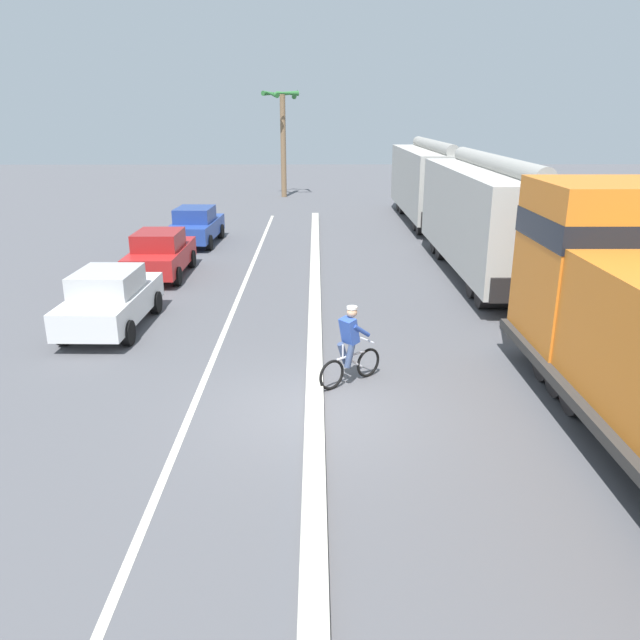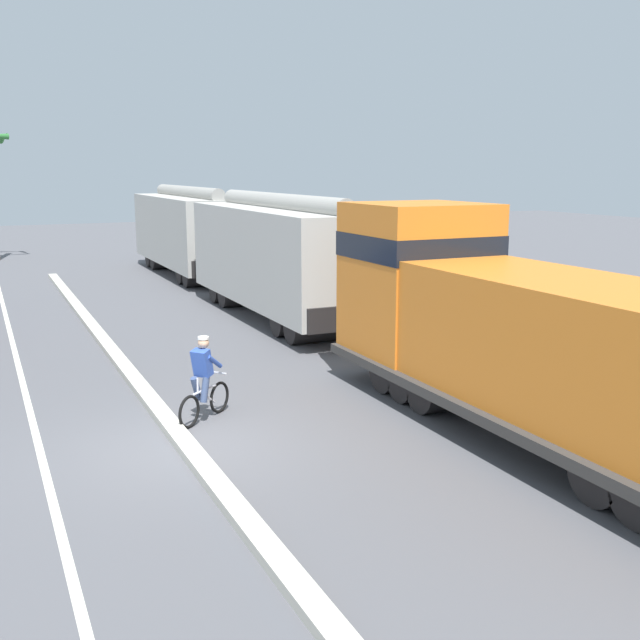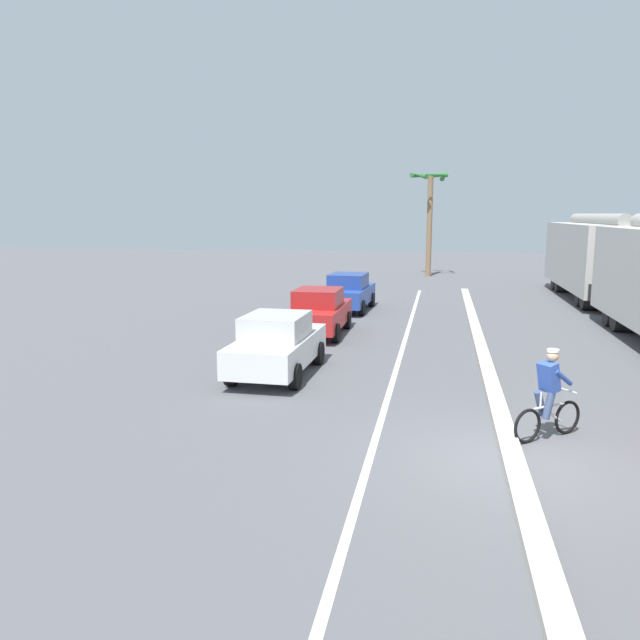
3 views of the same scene
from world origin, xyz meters
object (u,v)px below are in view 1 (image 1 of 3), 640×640
(parked_car_red, at_px, (161,254))
(parked_car_blue, at_px, (196,226))
(cyclist, at_px, (350,348))
(palm_tree_near, at_px, (283,119))
(hopper_car_lead, at_px, (490,218))
(hopper_car_middle, at_px, (431,182))
(parked_car_white, at_px, (111,299))

(parked_car_red, bearing_deg, parked_car_blue, 87.85)
(cyclist, bearing_deg, palm_tree_near, 95.33)
(hopper_car_lead, height_order, palm_tree_near, palm_tree_near)
(hopper_car_middle, height_order, parked_car_red, hopper_car_middle)
(cyclist, relative_size, palm_tree_near, 0.24)
(hopper_car_middle, distance_m, cyclist, 21.46)
(hopper_car_lead, bearing_deg, parked_car_white, -154.26)
(parked_car_blue, xyz_separation_m, cyclist, (5.96, -14.91, 0.00))
(parked_car_red, xyz_separation_m, palm_tree_near, (3.28, 21.79, 4.24))
(hopper_car_lead, distance_m, parked_car_white, 12.79)
(parked_car_blue, bearing_deg, hopper_car_middle, 27.48)
(hopper_car_middle, relative_size, palm_tree_near, 1.51)
(cyclist, distance_m, palm_tree_near, 31.44)
(parked_car_white, height_order, parked_car_blue, same)
(hopper_car_middle, xyz_separation_m, palm_tree_near, (-8.18, 10.26, 2.98))
(hopper_car_middle, bearing_deg, palm_tree_near, 128.58)
(hopper_car_lead, distance_m, palm_tree_near, 23.53)
(palm_tree_near, bearing_deg, hopper_car_lead, -69.48)
(hopper_car_middle, relative_size, parked_car_red, 2.52)
(hopper_car_lead, distance_m, parked_car_red, 11.53)
(parked_car_white, bearing_deg, palm_tree_near, 83.16)
(hopper_car_lead, height_order, parked_car_blue, hopper_car_lead)
(hopper_car_lead, relative_size, parked_car_blue, 2.48)
(hopper_car_lead, height_order, parked_car_red, hopper_car_lead)
(parked_car_red, bearing_deg, hopper_car_lead, -0.36)
(palm_tree_near, bearing_deg, cyclist, -84.67)
(parked_car_blue, bearing_deg, parked_car_red, -92.15)
(cyclist, bearing_deg, parked_car_red, 123.74)
(parked_car_white, bearing_deg, hopper_car_middle, 56.20)
(cyclist, xyz_separation_m, palm_tree_near, (-2.89, 31.02, 4.24))
(hopper_car_lead, xyz_separation_m, cyclist, (-5.29, -9.16, -1.26))
(hopper_car_lead, xyz_separation_m, palm_tree_near, (-8.18, 21.86, 2.98))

